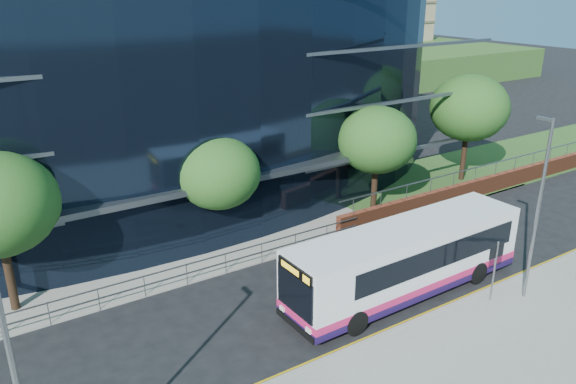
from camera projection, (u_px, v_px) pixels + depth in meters
ground at (388, 317)px, 23.51m from camera, size 200.00×200.00×0.00m
pavement_near at (486, 382)px, 19.55m from camera, size 80.00×8.00×0.15m
kerb at (405, 327)px, 22.69m from camera, size 80.00×0.25×0.16m
yellow_line_outer at (401, 326)px, 22.88m from camera, size 80.00×0.08×0.01m
yellow_line_inner at (398, 324)px, 22.99m from camera, size 80.00×0.08×0.01m
far_forecourt at (156, 251)px, 29.08m from camera, size 50.00×8.00×0.10m
grass_verge at (520, 158)px, 44.32m from camera, size 36.00×8.00×0.12m
glass_office at (120, 69)px, 35.03m from camera, size 44.00×23.10×16.00m
retaining_wall at (531, 173)px, 39.19m from camera, size 34.00×0.40×2.11m
guard_railings at (144, 281)px, 24.65m from camera, size 24.00×0.05×1.10m
street_sign at (496, 259)px, 23.79m from camera, size 0.85×0.09×2.80m
tree_far_b at (218, 173)px, 27.96m from camera, size 4.29×4.29×6.05m
tree_far_c at (377, 140)px, 32.53m from camera, size 4.62×4.62×6.51m
tree_far_d at (469, 108)px, 37.66m from camera, size 5.28×5.28×7.44m
tree_dist_e at (310, 60)px, 65.52m from camera, size 4.62×4.62×6.51m
tree_dist_f at (399, 52)px, 75.34m from camera, size 4.29×4.29×6.05m
streetlight_west at (15, 380)px, 13.12m from camera, size 0.15×0.77×8.00m
streetlight_east at (538, 206)px, 23.28m from camera, size 0.15×0.77×8.00m
city_bus at (408, 258)px, 24.76m from camera, size 11.95×2.89×3.22m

